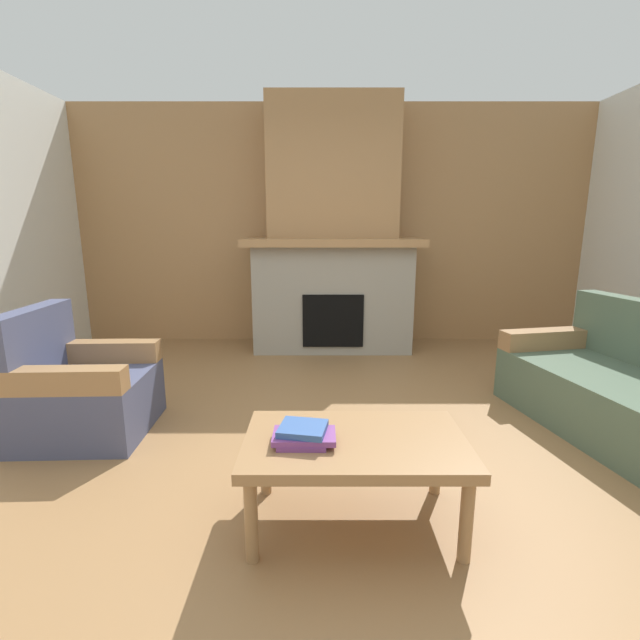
% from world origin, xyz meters
% --- Properties ---
extents(ground, '(9.00, 9.00, 0.00)m').
position_xyz_m(ground, '(0.00, 0.00, 0.00)').
color(ground, olive).
extents(wall_back_wood_panel, '(6.00, 0.12, 2.70)m').
position_xyz_m(wall_back_wood_panel, '(0.00, 3.00, 1.35)').
color(wall_back_wood_panel, '#A87A4C').
rests_on(wall_back_wood_panel, ground).
extents(fireplace, '(1.90, 0.82, 2.70)m').
position_xyz_m(fireplace, '(0.00, 2.62, 1.16)').
color(fireplace, gray).
rests_on(fireplace, ground).
extents(armchair, '(0.79, 0.79, 0.85)m').
position_xyz_m(armchair, '(-1.73, 0.45, 0.29)').
color(armchair, '#474C6B').
rests_on(armchair, ground).
extents(coffee_table, '(1.00, 0.60, 0.43)m').
position_xyz_m(coffee_table, '(0.02, -0.48, 0.38)').
color(coffee_table, '#997047').
rests_on(coffee_table, ground).
extents(book_stack_near_edge, '(0.28, 0.21, 0.08)m').
position_xyz_m(book_stack_near_edge, '(-0.21, -0.52, 0.47)').
color(book_stack_near_edge, '#7A3D84').
rests_on(book_stack_near_edge, coffee_table).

